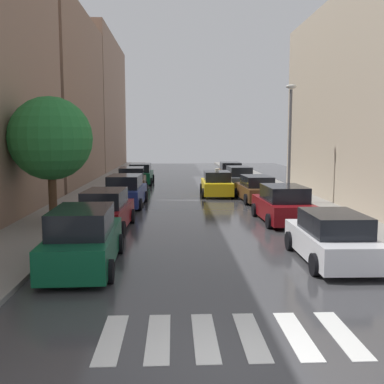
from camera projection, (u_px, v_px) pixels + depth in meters
name	position (u px, v px, depth m)	size (l,w,h in m)	color
ground_plane	(189.00, 193.00, 31.25)	(28.00, 72.00, 0.04)	#3A3A3C
sidewalk_left	(94.00, 192.00, 30.98)	(3.00, 72.00, 0.15)	gray
sidewalk_right	(281.00, 191.00, 31.51)	(3.00, 72.00, 0.15)	gray
crosswalk_stripes	(228.00, 336.00, 8.75)	(4.95, 2.20, 0.01)	silver
building_left_mid	(51.00, 99.00, 36.74)	(6.00, 16.53, 13.87)	#8C6B56
building_left_far	(92.00, 105.00, 55.43)	(6.00, 20.63, 15.61)	#8C6B56
building_right_mid	(377.00, 102.00, 26.57)	(6.00, 18.04, 11.78)	#B2A38C
parked_car_left_nearest	(83.00, 240.00, 13.27)	(2.15, 4.78, 1.81)	#0C4C2D
parked_car_left_second	(106.00, 211.00, 18.70)	(2.13, 4.50, 1.70)	maroon
parked_car_left_third	(126.00, 192.00, 25.21)	(2.27, 4.82, 1.76)	navy
parked_car_left_fourth	(132.00, 181.00, 31.26)	(2.19, 4.47, 1.79)	brown
parked_car_left_fifth	(141.00, 174.00, 37.32)	(2.10, 4.67, 1.69)	#0C4C2D
parked_car_right_nearest	(332.00, 238.00, 13.90)	(2.09, 4.40, 1.57)	silver
parked_car_right_second	(283.00, 205.00, 20.47)	(2.25, 4.56, 1.68)	maroon
parked_car_right_third	(256.00, 189.00, 27.16)	(2.16, 4.70, 1.56)	brown
parked_car_right_fourth	(239.00, 178.00, 33.63)	(2.09, 4.73, 1.69)	#474C51
parked_car_right_fifth	(230.00, 173.00, 39.13)	(2.11, 4.56, 1.70)	brown
taxi_midroad	(217.00, 184.00, 29.85)	(2.12, 4.43, 1.81)	yellow
street_tree_left	(51.00, 139.00, 19.52)	(3.62, 3.62, 5.45)	#513823
lamp_post_right	(290.00, 135.00, 25.45)	(0.60, 0.28, 6.63)	#595B60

